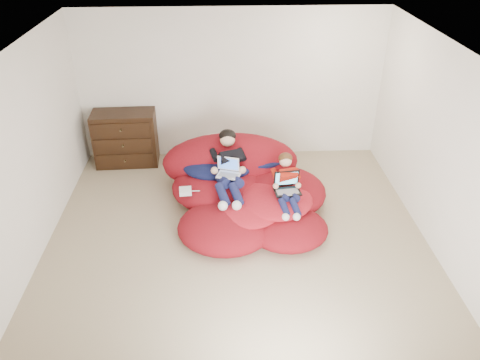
% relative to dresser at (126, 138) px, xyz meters
% --- Properties ---
extents(room_shell, '(5.10, 5.10, 2.77)m').
position_rel_dresser_xyz_m(room_shell, '(1.78, -2.23, -0.24)').
color(room_shell, tan).
rests_on(room_shell, ground).
extents(dresser, '(1.04, 0.59, 0.92)m').
position_rel_dresser_xyz_m(dresser, '(0.00, 0.00, 0.00)').
color(dresser, black).
rests_on(dresser, ground).
extents(beanbag_pile, '(2.43, 2.35, 0.94)m').
position_rel_dresser_xyz_m(beanbag_pile, '(1.89, -1.35, -0.18)').
color(beanbag_pile, maroon).
rests_on(beanbag_pile, ground).
extents(cream_pillow, '(0.45, 0.29, 0.29)m').
position_rel_dresser_xyz_m(cream_pillow, '(1.51, -0.54, 0.16)').
color(cream_pillow, beige).
rests_on(cream_pillow, beanbag_pile).
extents(older_boy, '(0.44, 1.22, 0.68)m').
position_rel_dresser_xyz_m(older_boy, '(1.68, -1.31, 0.21)').
color(older_boy, black).
rests_on(older_boy, beanbag_pile).
extents(younger_boy, '(0.32, 0.89, 0.58)m').
position_rel_dresser_xyz_m(younger_boy, '(2.47, -1.72, 0.13)').
color(younger_boy, '#B41E0F').
rests_on(younger_boy, beanbag_pile).
extents(laptop_white, '(0.37, 0.34, 0.23)m').
position_rel_dresser_xyz_m(laptop_white, '(1.68, -1.44, 0.17)').
color(laptop_white, white).
rests_on(laptop_white, older_boy).
extents(laptop_black, '(0.38, 0.32, 0.26)m').
position_rel_dresser_xyz_m(laptop_black, '(2.47, -1.77, 0.10)').
color(laptop_black, black).
rests_on(laptop_black, younger_boy).
extents(power_adapter, '(0.18, 0.18, 0.06)m').
position_rel_dresser_xyz_m(power_adapter, '(1.08, -1.63, -0.04)').
color(power_adapter, white).
rests_on(power_adapter, beanbag_pile).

